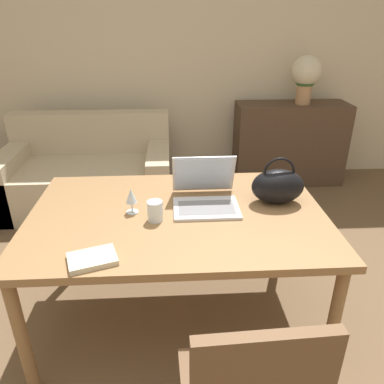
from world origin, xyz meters
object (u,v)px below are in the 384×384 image
object	(u,v)px
laptop	(205,192)
flower_vase	(306,75)
couch	(89,175)
drinking_glass	(155,211)
handbag	(278,186)
wine_glass	(131,197)

from	to	relation	value
laptop	flower_vase	distance (m)	2.23
couch	laptop	xyz separation A→B (m)	(0.98, -1.51, 0.52)
drinking_glass	handbag	bearing A→B (deg)	13.57
laptop	wine_glass	bearing A→B (deg)	-166.78
laptop	drinking_glass	distance (m)	0.33
couch	wine_glass	distance (m)	1.79
couch	drinking_glass	size ratio (longest dim) A/B	14.46
wine_glass	flower_vase	xyz separation A→B (m)	(1.56, 1.97, 0.32)
laptop	handbag	world-z (taller)	handbag
laptop	couch	bearing A→B (deg)	123.05
flower_vase	laptop	bearing A→B (deg)	-121.89
couch	laptop	bearing A→B (deg)	-56.95
couch	handbag	world-z (taller)	handbag
drinking_glass	flower_vase	bearing A→B (deg)	55.04
laptop	wine_glass	xyz separation A→B (m)	(-0.40, -0.09, 0.02)
drinking_glass	flower_vase	distance (m)	2.54
laptop	drinking_glass	size ratio (longest dim) A/B	3.37
couch	handbag	bearing A→B (deg)	-47.85
handbag	flower_vase	world-z (taller)	flower_vase
drinking_glass	flower_vase	world-z (taller)	flower_vase
couch	flower_vase	size ratio (longest dim) A/B	3.30
laptop	wine_glass	size ratio (longest dim) A/B	2.60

